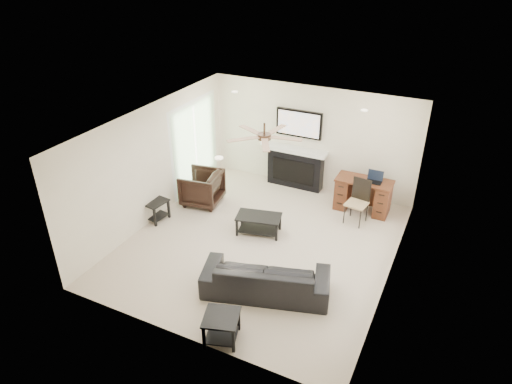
# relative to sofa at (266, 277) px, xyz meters

# --- Properties ---
(room_shell) EXTENTS (5.50, 5.54, 2.52)m
(room_shell) POSITION_rel_sofa_xyz_m (-0.50, 1.35, 1.37)
(room_shell) COLOR beige
(room_shell) RESTS_ON ground
(sofa) EXTENTS (2.29, 1.40, 0.63)m
(sofa) POSITION_rel_sofa_xyz_m (0.00, 0.00, 0.00)
(sofa) COLOR black
(sofa) RESTS_ON ground
(armchair) EXTENTS (0.97, 0.95, 0.78)m
(armchair) POSITION_rel_sofa_xyz_m (-2.60, 2.15, 0.08)
(armchair) COLOR black
(armchair) RESTS_ON ground
(coffee_table) EXTENTS (0.99, 0.69, 0.40)m
(coffee_table) POSITION_rel_sofa_xyz_m (-0.90, 1.60, -0.11)
(coffee_table) COLOR black
(coffee_table) RESTS_ON ground
(end_table_near) EXTENTS (0.65, 0.65, 0.45)m
(end_table_near) POSITION_rel_sofa_xyz_m (-0.15, -1.25, -0.09)
(end_table_near) COLOR black
(end_table_near) RESTS_ON ground
(end_table_left) EXTENTS (0.56, 0.56, 0.45)m
(end_table_left) POSITION_rel_sofa_xyz_m (-3.15, 1.10, -0.09)
(end_table_left) COLOR black
(end_table_left) RESTS_ON ground
(fireplace_unit) EXTENTS (1.52, 0.34, 1.91)m
(fireplace_unit) POSITION_rel_sofa_xyz_m (-1.00, 3.86, 0.64)
(fireplace_unit) COLOR black
(fireplace_unit) RESTS_ON ground
(desk) EXTENTS (1.22, 0.56, 0.76)m
(desk) POSITION_rel_sofa_xyz_m (0.78, 3.42, 0.07)
(desk) COLOR #3F230F
(desk) RESTS_ON ground
(desk_chair) EXTENTS (0.48, 0.50, 0.97)m
(desk_chair) POSITION_rel_sofa_xyz_m (0.78, 2.87, 0.17)
(desk_chair) COLOR black
(desk_chair) RESTS_ON ground
(laptop) EXTENTS (0.33, 0.24, 0.23)m
(laptop) POSITION_rel_sofa_xyz_m (0.98, 3.40, 0.56)
(laptop) COLOR black
(laptop) RESTS_ON desk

